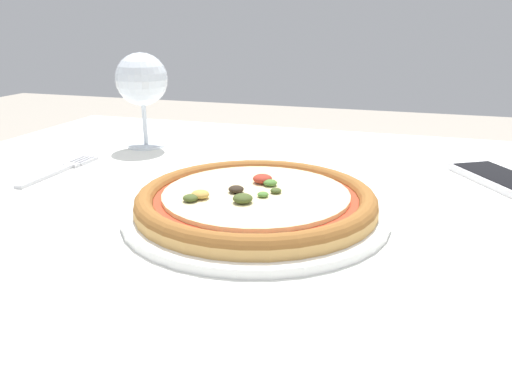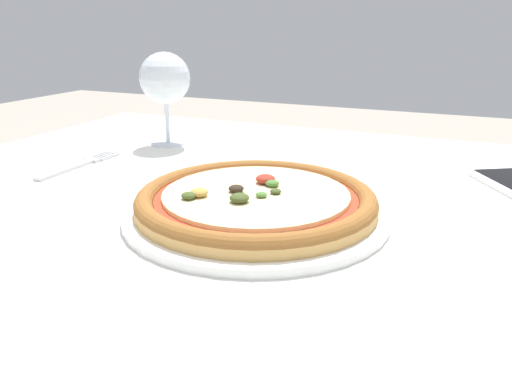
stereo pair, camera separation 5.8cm
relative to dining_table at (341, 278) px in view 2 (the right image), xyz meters
name	(u,v)px [view 2 (the right image)]	position (x,y,z in m)	size (l,w,h in m)	color
dining_table	(341,278)	(0.00, 0.00, 0.00)	(1.35, 0.95, 0.70)	brown
pizza_plate	(256,202)	(-0.10, -0.04, 0.10)	(0.31, 0.31, 0.04)	white
fork	(81,164)	(-0.44, 0.05, 0.08)	(0.03, 0.17, 0.00)	silver
wine_glass_far_left	(165,80)	(-0.39, 0.23, 0.20)	(0.09, 0.09, 0.17)	silver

